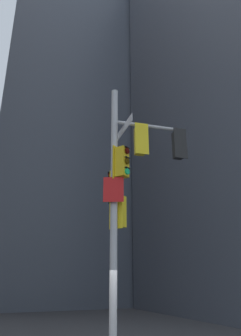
% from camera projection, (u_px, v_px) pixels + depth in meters
% --- Properties ---
extents(building_mid_block, '(14.81, 14.81, 39.12)m').
position_uv_depth(building_mid_block, '(67.00, 124.00, 36.81)').
color(building_mid_block, '#4C5460').
rests_on(building_mid_block, ground).
extents(signal_pole_assembly, '(2.99, 3.23, 8.60)m').
position_uv_depth(signal_pole_assembly, '(126.00, 184.00, 10.46)').
color(signal_pole_assembly, '#B2B2B5').
rests_on(signal_pole_assembly, ground).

